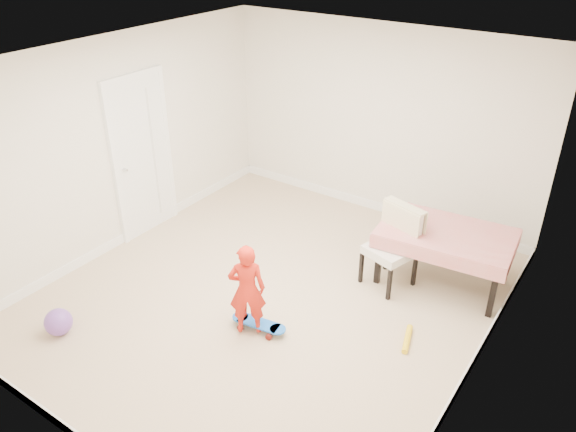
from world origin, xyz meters
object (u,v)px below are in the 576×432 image
Objects in this scene: dining_chair at (390,248)px; skateboard at (259,326)px; balloon at (58,322)px; dining_table at (443,257)px; child at (247,292)px.

dining_chair reaches higher than skateboard.
skateboard is 2.16× the size of balloon.
child reaches higher than dining_table.
balloon is (-1.58, -1.10, -0.36)m from child.
child reaches higher than skateboard.
balloon is at bearing -1.57° from child.
balloon is at bearing -152.17° from skateboard.
dining_table is at bearing 54.28° from dining_chair.
dining_table is at bearing -159.46° from child.
dining_chair is 1.76m from child.
dining_table is 2.35m from child.
skateboard is at bearing 35.93° from balloon.
dining_chair is 3.43× the size of balloon.
balloon is (-2.37, -2.67, -0.34)m from dining_chair.
balloon is (-1.64, -1.19, 0.09)m from skateboard.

